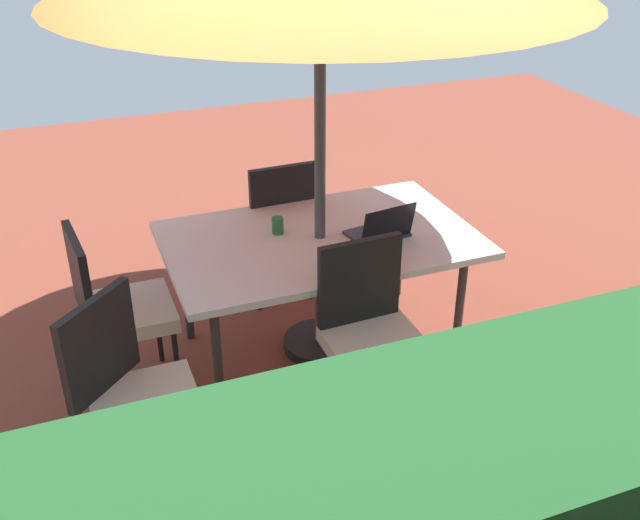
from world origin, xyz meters
TOP-DOWN VIEW (x-y plane):
  - ground_plane at (0.00, 0.00)m, footprint 10.00×10.00m
  - dining_table at (0.00, 0.00)m, footprint 1.71×1.06m
  - chair_south at (0.04, -0.66)m, footprint 0.46×0.47m
  - chair_north at (-0.00, 0.69)m, footprint 0.46×0.47m
  - chair_northeast at (1.16, 0.75)m, footprint 0.59×0.59m
  - chair_east at (1.14, -0.00)m, footprint 0.48×0.47m
  - laptop at (-0.31, 0.13)m, footprint 0.35×0.29m
  - cup at (0.20, -0.13)m, footprint 0.07×0.07m

SIDE VIEW (x-z plane):
  - ground_plane at x=0.00m, z-range -0.02..0.00m
  - chair_south at x=0.04m, z-range 0.06..1.04m
  - chair_north at x=0.00m, z-range 0.06..1.04m
  - chair_northeast at x=1.16m, z-range 0.06..1.04m
  - chair_east at x=1.14m, z-range 0.06..1.04m
  - dining_table at x=0.00m, z-range 0.32..1.06m
  - cup at x=0.20m, z-range 0.75..0.84m
  - laptop at x=-0.31m, z-range 0.68..0.90m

